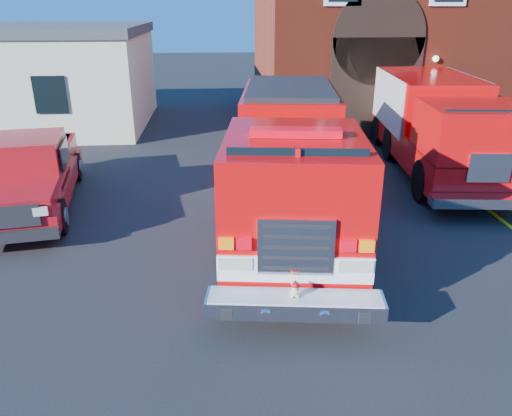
{
  "coord_description": "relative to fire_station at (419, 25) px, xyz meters",
  "views": [
    {
      "loc": [
        -0.74,
        -10.59,
        5.15
      ],
      "look_at": [
        0.0,
        -1.2,
        1.3
      ],
      "focal_mm": 35.0,
      "sensor_mm": 36.0,
      "label": 1
    }
  ],
  "objects": [
    {
      "name": "pickup_truck",
      "position": [
        -14.84,
        -11.45,
        -3.3
      ],
      "size": [
        3.13,
        6.44,
        2.02
      ],
      "color": "black",
      "rests_on": "ground"
    },
    {
      "name": "side_building",
      "position": [
        -17.99,
        -0.99,
        -2.05
      ],
      "size": [
        10.2,
        8.2,
        4.35
      ],
      "color": "beige",
      "rests_on": "ground"
    },
    {
      "name": "fire_engine",
      "position": [
        -7.94,
        -12.74,
        -2.66
      ],
      "size": [
        3.95,
        10.22,
        3.07
      ],
      "color": "black",
      "rests_on": "ground"
    },
    {
      "name": "parking_stripe_mid",
      "position": [
        -2.49,
        -9.98,
        -4.25
      ],
      "size": [
        0.12,
        3.0,
        0.01
      ],
      "primitive_type": "cube",
      "color": "yellow",
      "rests_on": "ground"
    },
    {
      "name": "parking_stripe_near",
      "position": [
        -2.49,
        -12.98,
        -4.25
      ],
      "size": [
        0.12,
        3.0,
        0.01
      ],
      "primitive_type": "cube",
      "color": "yellow",
      "rests_on": "ground"
    },
    {
      "name": "parking_stripe_far",
      "position": [
        -2.49,
        -6.98,
        -4.25
      ],
      "size": [
        0.12,
        3.0,
        0.01
      ],
      "primitive_type": "cube",
      "color": "yellow",
      "rests_on": "ground"
    },
    {
      "name": "fire_station",
      "position": [
        0.0,
        0.0,
        0.0
      ],
      "size": [
        15.2,
        10.2,
        8.45
      ],
      "color": "maroon",
      "rests_on": "ground"
    },
    {
      "name": "secondary_truck",
      "position": [
        -2.54,
        -8.88,
        -2.66
      ],
      "size": [
        3.69,
        9.24,
        2.92
      ],
      "color": "black",
      "rests_on": "ground"
    },
    {
      "name": "ground",
      "position": [
        -8.99,
        -13.98,
        -4.25
      ],
      "size": [
        100.0,
        100.0,
        0.0
      ],
      "primitive_type": "plane",
      "color": "black",
      "rests_on": "ground"
    }
  ]
}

